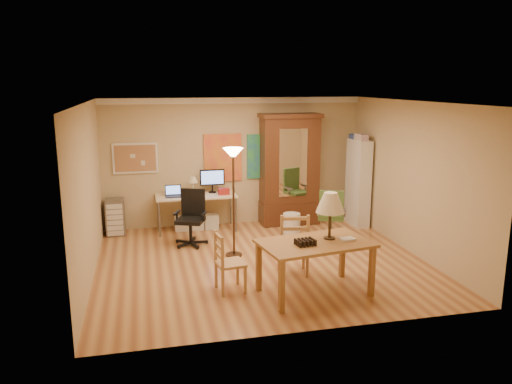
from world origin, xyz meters
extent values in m
plane|color=#955A35|center=(0.00, 0.00, 0.00)|extent=(5.50, 5.50, 0.00)
cube|color=white|center=(0.00, 2.46, 2.64)|extent=(5.50, 0.08, 0.12)
cube|color=#A4724D|center=(-2.05, 2.47, 1.50)|extent=(0.90, 0.04, 0.62)
cube|color=gold|center=(-0.25, 2.47, 1.45)|extent=(0.80, 0.04, 1.00)
cube|color=teal|center=(0.65, 2.47, 1.45)|extent=(0.75, 0.04, 0.95)
cube|color=brown|center=(0.44, -1.43, 0.76)|extent=(1.70, 1.18, 0.04)
cube|color=brown|center=(-0.19, -1.93, 0.37)|extent=(0.08, 0.08, 0.74)
cube|color=brown|center=(1.21, -1.71, 0.37)|extent=(0.08, 0.08, 0.74)
cube|color=brown|center=(-0.32, -1.15, 0.37)|extent=(0.08, 0.08, 0.74)
cube|color=brown|center=(1.08, -0.92, 0.37)|extent=(0.08, 0.08, 0.74)
cylinder|color=black|center=(0.69, -1.34, 0.79)|extent=(0.17, 0.17, 0.02)
cylinder|color=black|center=(0.69, -1.34, 0.99)|extent=(0.04, 0.04, 0.42)
cone|color=beige|center=(0.69, -1.34, 1.33)|extent=(0.42, 0.42, 0.29)
cube|color=silver|center=(0.92, -1.46, 0.80)|extent=(0.23, 0.19, 0.03)
cube|color=black|center=(0.26, -1.53, 0.83)|extent=(0.33, 0.27, 0.08)
cube|color=#A08449|center=(0.37, -0.62, 0.48)|extent=(0.54, 0.52, 0.04)
cube|color=#A08449|center=(0.60, -0.46, 0.23)|extent=(0.05, 0.05, 0.46)
cube|color=#A08449|center=(0.20, -0.39, 0.23)|extent=(0.05, 0.05, 0.46)
cube|color=#A08449|center=(0.53, -0.84, 0.23)|extent=(0.05, 0.05, 0.46)
cube|color=#A08449|center=(0.13, -0.77, 0.23)|extent=(0.05, 0.05, 0.46)
cube|color=#A08449|center=(0.53, -0.84, 0.75)|extent=(0.05, 0.05, 0.54)
cube|color=#A08449|center=(0.13, -0.77, 0.75)|extent=(0.05, 0.05, 0.54)
cube|color=#A08449|center=(0.33, -0.81, 0.81)|extent=(0.41, 0.10, 0.05)
cube|color=#A08449|center=(-0.73, -1.06, 0.42)|extent=(0.44, 0.46, 0.04)
cube|color=#A08449|center=(-0.54, -1.22, 0.20)|extent=(0.04, 0.04, 0.40)
cube|color=#A08449|center=(-0.58, -0.86, 0.20)|extent=(0.04, 0.04, 0.40)
cube|color=#A08449|center=(-0.87, -1.26, 0.20)|extent=(0.04, 0.04, 0.40)
cube|color=#A08449|center=(-0.92, -0.91, 0.20)|extent=(0.04, 0.04, 0.40)
cube|color=#A08449|center=(-0.87, -1.26, 0.66)|extent=(0.04, 0.04, 0.47)
cube|color=#A08449|center=(-0.92, -0.91, 0.66)|extent=(0.04, 0.04, 0.47)
cube|color=#A08449|center=(-0.89, -1.08, 0.71)|extent=(0.07, 0.36, 0.05)
cylinder|color=#3D2718|center=(-0.40, 0.42, 0.02)|extent=(0.29, 0.29, 0.03)
cylinder|color=#3D2718|center=(-0.40, 0.42, 0.92)|extent=(0.04, 0.04, 1.81)
cone|color=#FFE0A5|center=(-0.40, 0.42, 1.85)|extent=(0.35, 0.35, 0.14)
cube|color=beige|center=(-0.87, 2.12, 0.73)|extent=(1.64, 0.72, 0.03)
cylinder|color=slate|center=(-1.64, 1.81, 0.36)|extent=(0.04, 0.04, 0.72)
cylinder|color=slate|center=(-0.10, 1.81, 0.36)|extent=(0.04, 0.04, 0.72)
cylinder|color=slate|center=(-1.64, 2.43, 0.36)|extent=(0.04, 0.04, 0.72)
cylinder|color=slate|center=(-0.10, 2.43, 0.36)|extent=(0.04, 0.04, 0.72)
cube|color=black|center=(-1.33, 2.07, 0.76)|extent=(0.33, 0.23, 0.02)
cube|color=black|center=(-1.33, 2.23, 0.87)|extent=(0.33, 0.06, 0.21)
cube|color=black|center=(-0.51, 2.27, 1.08)|extent=(0.51, 0.04, 0.33)
cone|color=beige|center=(-0.92, 2.22, 1.06)|extent=(0.20, 0.20, 0.12)
cube|color=silver|center=(-1.02, 1.97, 0.75)|extent=(0.26, 0.33, 0.01)
cube|color=maroon|center=(-0.31, 2.07, 0.81)|extent=(0.23, 0.16, 0.12)
cube|color=white|center=(-1.18, 2.17, 0.15)|extent=(0.29, 0.25, 0.31)
cube|color=white|center=(-0.87, 2.17, 0.15)|extent=(0.29, 0.25, 0.31)
cube|color=silver|center=(-0.56, 2.17, 0.15)|extent=(0.29, 0.25, 0.31)
cylinder|color=black|center=(-1.09, 1.17, 0.25)|extent=(0.06, 0.06, 0.40)
cube|color=black|center=(-1.09, 1.17, 0.48)|extent=(0.62, 0.61, 0.07)
cube|color=black|center=(-1.01, 1.38, 0.78)|extent=(0.45, 0.22, 0.52)
cube|color=black|center=(-1.33, 1.27, 0.62)|extent=(0.15, 0.29, 0.03)
cube|color=black|center=(-0.85, 1.07, 0.62)|extent=(0.15, 0.29, 0.03)
cylinder|color=slate|center=(1.59, 0.87, 0.25)|extent=(0.06, 0.06, 0.40)
cube|color=#3B612B|center=(1.59, 0.87, 0.48)|extent=(0.62, 0.61, 0.07)
cube|color=#3B612B|center=(1.51, 0.67, 0.77)|extent=(0.44, 0.22, 0.52)
cube|color=slate|center=(1.83, 0.77, 0.62)|extent=(0.15, 0.29, 0.03)
cube|color=slate|center=(1.35, 0.97, 0.62)|extent=(0.15, 0.29, 0.03)
cube|color=slate|center=(-2.50, 2.20, 0.36)|extent=(0.36, 0.42, 0.73)
cube|color=silver|center=(-2.50, 1.98, 0.36)|extent=(0.31, 0.02, 0.62)
cube|color=#3E2511|center=(1.15, 2.24, 1.15)|extent=(1.20, 0.55, 2.30)
cube|color=#3E2511|center=(1.15, 2.24, 0.24)|extent=(1.25, 0.59, 0.46)
cube|color=white|center=(1.15, 1.96, 1.37)|extent=(0.60, 0.01, 1.42)
cube|color=#3E2511|center=(1.15, 2.24, 2.33)|extent=(1.29, 0.61, 0.09)
cube|color=white|center=(2.55, 1.80, 0.92)|extent=(0.27, 0.73, 1.83)
cube|color=#993333|center=(2.51, 1.66, 0.44)|extent=(0.16, 0.37, 0.22)
cube|color=#334C99|center=(2.51, 1.98, 1.52)|extent=(0.16, 0.26, 0.18)
cylinder|color=silver|center=(0.95, 1.38, 0.22)|extent=(0.35, 0.35, 0.44)
camera|label=1|loc=(-1.90, -7.86, 3.02)|focal=35.00mm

